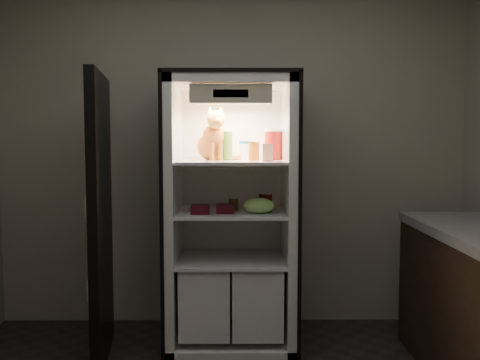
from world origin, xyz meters
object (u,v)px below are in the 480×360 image
object	(u,v)px
condiment_jar	(234,204)
grape_bag	(259,206)
pepper_jar	(274,144)
berry_box_right	(225,209)
soda_can_a	(263,201)
soda_can_b	(267,203)
parmesan_shaker	(227,146)
berry_box_left	(200,209)
cream_carton	(268,152)
salsa_jar	(254,151)
mayo_tub	(246,150)
tabby_cat	(212,140)
refrigerator	(231,231)
soda_can_c	(267,203)

from	to	relation	value
condiment_jar	grape_bag	size ratio (longest dim) A/B	0.44
pepper_jar	berry_box_right	bearing A→B (deg)	-153.35
soda_can_a	soda_can_b	world-z (taller)	soda_can_b
parmesan_shaker	grape_bag	distance (m)	0.47
berry_box_left	berry_box_right	world-z (taller)	berry_box_left
berry_box_left	cream_carton	bearing A→B (deg)	-0.66
parmesan_shaker	soda_can_b	bearing A→B (deg)	-9.19
parmesan_shaker	soda_can_a	size ratio (longest dim) A/B	1.73
salsa_jar	condiment_jar	xyz separation A→B (m)	(-0.14, 0.06, -0.37)
mayo_tub	grape_bag	world-z (taller)	mayo_tub
tabby_cat	grape_bag	size ratio (longest dim) A/B	1.78
pepper_jar	tabby_cat	bearing A→B (deg)	-178.57
salsa_jar	berry_box_right	xyz separation A→B (m)	(-0.20, -0.08, -0.38)
cream_carton	berry_box_right	size ratio (longest dim) A/B	0.98
soda_can_a	refrigerator	bearing A→B (deg)	-176.12
soda_can_a	salsa_jar	bearing A→B (deg)	-124.86
refrigerator	mayo_tub	bearing A→B (deg)	38.46
tabby_cat	parmesan_shaker	world-z (taller)	tabby_cat
refrigerator	soda_can_b	bearing A→B (deg)	-19.32
refrigerator	soda_can_c	size ratio (longest dim) A/B	15.00
berry_box_left	soda_can_c	bearing A→B (deg)	12.34
pepper_jar	cream_carton	xyz separation A→B (m)	(-0.05, -0.21, -0.05)
parmesan_shaker	berry_box_left	size ratio (longest dim) A/B	1.63
cream_carton	berry_box_left	world-z (taller)	cream_carton
parmesan_shaker	grape_bag	xyz separation A→B (m)	(0.22, -0.14, -0.40)
tabby_cat	soda_can_a	xyz separation A→B (m)	(0.35, 0.02, -0.43)
condiment_jar	soda_can_a	bearing A→B (deg)	11.41
mayo_tub	berry_box_right	xyz separation A→B (m)	(-0.14, -0.25, -0.39)
condiment_jar	grape_bag	distance (m)	0.23
mayo_tub	soda_can_b	xyz separation A→B (m)	(0.14, -0.17, -0.36)
mayo_tub	condiment_jar	size ratio (longest dim) A/B	1.42
soda_can_b	refrigerator	bearing A→B (deg)	160.68
soda_can_b	salsa_jar	bearing A→B (deg)	178.09
pepper_jar	grape_bag	bearing A→B (deg)	-120.30
tabby_cat	condiment_jar	world-z (taller)	tabby_cat
soda_can_b	condiment_jar	xyz separation A→B (m)	(-0.23, 0.06, -0.01)
parmesan_shaker	berry_box_right	distance (m)	0.44
soda_can_b	soda_can_c	xyz separation A→B (m)	(-0.00, -0.02, 0.00)
parmesan_shaker	condiment_jar	xyz separation A→B (m)	(0.05, 0.01, -0.40)
soda_can_b	condiment_jar	world-z (taller)	soda_can_b
mayo_tub	cream_carton	size ratio (longest dim) A/B	1.12
tabby_cat	berry_box_right	bearing A→B (deg)	-77.15
refrigerator	pepper_jar	bearing A→B (deg)	0.39
cream_carton	berry_box_left	xyz separation A→B (m)	(-0.45, 0.01, -0.38)
refrigerator	grape_bag	world-z (taller)	refrigerator
refrigerator	soda_can_a	bearing A→B (deg)	3.88
salsa_jar	cream_carton	distance (m)	0.15
soda_can_a	berry_box_left	size ratio (longest dim) A/B	0.95
parmesan_shaker	condiment_jar	world-z (taller)	parmesan_shaker
mayo_tub	condiment_jar	world-z (taller)	mayo_tub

